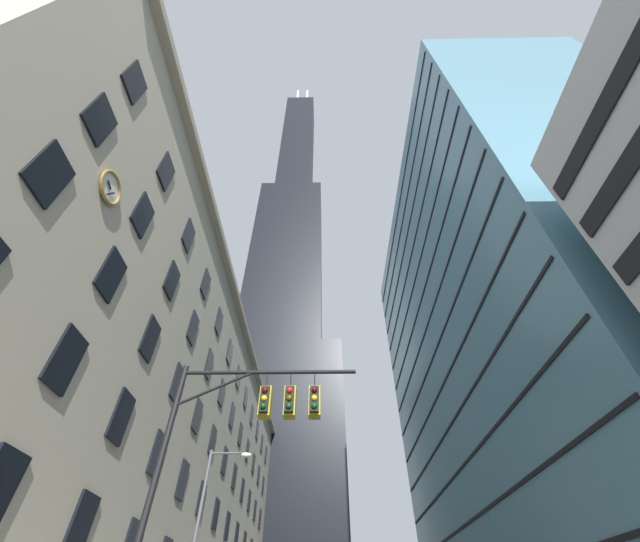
% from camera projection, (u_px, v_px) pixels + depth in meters
% --- Properties ---
extents(station_building, '(13.07, 68.74, 26.77)m').
position_uv_depth(station_building, '(161.00, 451.00, 35.35)').
color(station_building, '#B2A88E').
rests_on(station_building, ground).
extents(dark_skyscraper, '(28.70, 28.70, 218.05)m').
position_uv_depth(dark_skyscraper, '(285.00, 309.00, 102.24)').
color(dark_skyscraper, black).
rests_on(dark_skyscraper, ground).
extents(glass_office_midrise, '(18.94, 49.27, 55.24)m').
position_uv_depth(glass_office_midrise, '(504.00, 332.00, 45.92)').
color(glass_office_midrise, teal).
rests_on(glass_office_midrise, ground).
extents(traffic_signal_mast, '(6.34, 0.63, 7.97)m').
position_uv_depth(traffic_signal_mast, '(251.00, 426.00, 12.17)').
color(traffic_signal_mast, black).
rests_on(traffic_signal_mast, sidewalk_left).
extents(street_lamppost, '(2.30, 0.32, 8.11)m').
position_uv_depth(street_lamppost, '(204.00, 522.00, 18.13)').
color(street_lamppost, '#47474C').
rests_on(street_lamppost, sidewalk_left).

